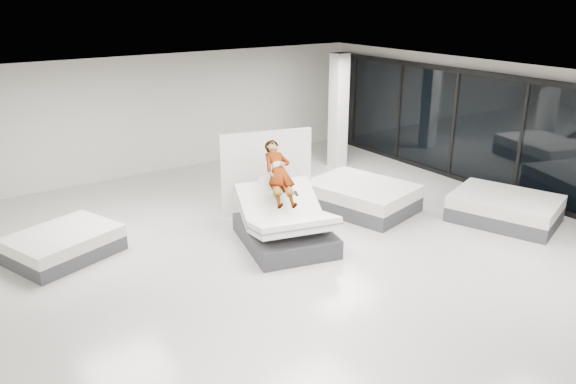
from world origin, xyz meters
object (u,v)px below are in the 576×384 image
object	(u,v)px
flat_bed_right_far	(361,197)
flat_bed_left_far	(64,244)
flat_bed_right_near	(505,208)
person	(279,181)
remote	(296,194)
column	(338,111)
hero_bed	(285,225)
divider_panel	(267,172)

from	to	relation	value
flat_bed_right_far	flat_bed_left_far	bearing A→B (deg)	168.15
flat_bed_right_near	flat_bed_left_far	distance (m)	9.17
person	remote	bearing A→B (deg)	-57.85
flat_bed_right_near	column	bearing A→B (deg)	94.82
hero_bed	column	size ratio (longest dim) A/B	0.76
flat_bed_right_far	column	size ratio (longest dim) A/B	0.82
person	divider_panel	size ratio (longest dim) A/B	0.76
person	flat_bed_left_far	xyz separation A→B (m)	(-3.86, 1.59, -0.97)
person	hero_bed	bearing A→B (deg)	-90.00
hero_bed	person	size ratio (longest dim) A/B	1.54
flat_bed_right_far	flat_bed_left_far	xyz separation A→B (m)	(-6.29, 1.32, -0.06)
flat_bed_right_near	column	distance (m)	5.44
divider_panel	column	size ratio (longest dim) A/B	0.65
remote	flat_bed_right_far	world-z (taller)	remote
divider_panel	flat_bed_left_far	distance (m)	4.49
divider_panel	flat_bed_right_near	world-z (taller)	divider_panel
divider_panel	flat_bed_right_far	distance (m)	2.26
person	column	xyz separation A→B (m)	(4.12, 3.23, 0.37)
divider_panel	flat_bed_left_far	bearing A→B (deg)	-167.21
person	flat_bed_right_near	distance (m)	5.08
remote	column	distance (m)	5.41
hero_bed	flat_bed_right_near	size ratio (longest dim) A/B	0.95
flat_bed_right_far	column	distance (m)	3.64
column	flat_bed_right_near	bearing A→B (deg)	-85.18
hero_bed	person	xyz separation A→B (m)	(0.07, 0.30, 0.83)
flat_bed_left_far	person	bearing A→B (deg)	-22.35
flat_bed_right_near	remote	bearing A→B (deg)	159.65
flat_bed_right_far	flat_bed_right_near	bearing A→B (deg)	-47.26
remote	divider_panel	world-z (taller)	divider_panel
remote	flat_bed_right_near	xyz separation A→B (m)	(4.43, -1.64, -0.76)
divider_panel	flat_bed_right_far	bearing A→B (deg)	-15.34
flat_bed_right_far	flat_bed_right_near	size ratio (longest dim) A/B	1.03
hero_bed	divider_panel	size ratio (longest dim) A/B	1.17
hero_bed	column	distance (m)	5.61
person	flat_bed_left_far	world-z (taller)	person
flat_bed_right_far	column	xyz separation A→B (m)	(1.68, 2.96, 1.29)
flat_bed_right_far	flat_bed_left_far	world-z (taller)	flat_bed_right_far
hero_bed	column	xyz separation A→B (m)	(4.19, 3.53, 1.20)
flat_bed_right_far	column	bearing A→B (deg)	60.37
flat_bed_right_near	flat_bed_left_far	bearing A→B (deg)	156.72
hero_bed	person	distance (m)	0.89
flat_bed_right_near	flat_bed_left_far	world-z (taller)	flat_bed_right_near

